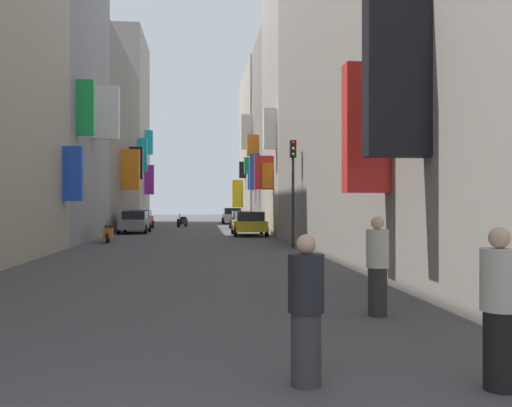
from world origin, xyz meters
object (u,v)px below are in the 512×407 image
(parked_car_yellow, at_px, (249,223))
(pedestrian_near_right, at_px, (306,310))
(scooter_black, at_px, (182,222))
(pedestrian_crossing, at_px, (499,309))
(scooter_orange, at_px, (108,233))
(pedestrian_near_left, at_px, (378,266))
(parked_car_black, at_px, (243,220))
(scooter_white, at_px, (238,221))
(parked_car_silver, at_px, (232,216))
(traffic_light_far_corner, at_px, (293,175))
(parked_car_red, at_px, (140,219))
(parked_car_grey, at_px, (135,221))

(parked_car_yellow, xyz_separation_m, pedestrian_near_right, (-1.83, -27.72, 0.02))
(scooter_black, bearing_deg, pedestrian_crossing, -83.68)
(scooter_orange, xyz_separation_m, pedestrian_near_left, (7.56, -19.00, 0.38))
(parked_car_black, xyz_separation_m, scooter_white, (0.07, 6.38, -0.27))
(parked_car_black, bearing_deg, parked_car_silver, 90.70)
(parked_car_yellow, relative_size, scooter_orange, 2.30)
(parked_car_yellow, bearing_deg, pedestrian_crossing, -89.80)
(pedestrian_near_right, xyz_separation_m, traffic_light_far_corner, (2.89, 17.97, 2.37))
(parked_car_black, distance_m, parked_car_red, 8.01)
(parked_car_black, xyz_separation_m, parked_car_silver, (-0.15, 12.12, 0.06))
(parked_car_silver, height_order, pedestrian_crossing, pedestrian_crossing)
(scooter_black, height_order, traffic_light_far_corner, traffic_light_far_corner)
(scooter_black, bearing_deg, parked_car_black, -43.09)
(parked_car_silver, bearing_deg, parked_car_red, -126.19)
(scooter_white, xyz_separation_m, scooter_black, (-4.79, -1.97, 0.00))
(traffic_light_far_corner, bearing_deg, parked_car_grey, 121.79)
(parked_car_yellow, height_order, pedestrian_crossing, pedestrian_crossing)
(parked_car_black, height_order, parked_car_grey, parked_car_grey)
(parked_car_red, bearing_deg, pedestrian_crossing, -78.63)
(pedestrian_crossing, xyz_separation_m, pedestrian_near_right, (-1.93, 0.35, -0.04))
(parked_car_grey, relative_size, pedestrian_crossing, 2.53)
(parked_car_silver, distance_m, pedestrian_crossing, 48.64)
(parked_car_yellow, xyz_separation_m, pedestrian_crossing, (0.10, -28.07, 0.06))
(parked_car_black, height_order, scooter_white, parked_car_black)
(parked_car_grey, xyz_separation_m, scooter_orange, (-0.28, -8.94, -0.29))
(parked_car_black, distance_m, parked_car_yellow, 8.46)
(parked_car_red, bearing_deg, scooter_white, 31.13)
(parked_car_red, relative_size, scooter_white, 2.36)
(parked_car_red, bearing_deg, pedestrian_near_left, -77.49)
(parked_car_grey, relative_size, pedestrian_near_right, 2.66)
(parked_car_red, distance_m, scooter_black, 4.23)
(scooter_orange, distance_m, pedestrian_crossing, 23.99)
(parked_car_black, distance_m, parked_car_silver, 12.12)
(parked_car_yellow, relative_size, scooter_white, 2.34)
(parked_car_yellow, height_order, pedestrian_near_right, pedestrian_near_right)
(pedestrian_near_left, bearing_deg, parked_car_silver, 89.90)
(scooter_white, xyz_separation_m, pedestrian_near_left, (-0.30, -39.14, 0.38))
(parked_car_red, xyz_separation_m, pedestrian_crossing, (7.67, -38.11, 0.06))
(parked_car_silver, bearing_deg, parked_car_grey, -113.48)
(pedestrian_near_left, bearing_deg, scooter_black, 96.88)
(parked_car_yellow, bearing_deg, pedestrian_near_left, -89.87)
(pedestrian_crossing, bearing_deg, scooter_white, 89.66)
(parked_car_silver, bearing_deg, parked_car_black, -89.30)
(parked_car_red, bearing_deg, traffic_light_far_corner, -66.45)
(pedestrian_near_left, bearing_deg, pedestrian_near_right, -118.91)
(parked_car_black, relative_size, parked_car_yellow, 0.91)
(scooter_white, relative_size, pedestrian_near_left, 1.10)
(parked_car_red, distance_m, pedestrian_near_right, 38.20)
(pedestrian_crossing, distance_m, traffic_light_far_corner, 18.49)
(parked_car_yellow, relative_size, scooter_black, 2.29)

